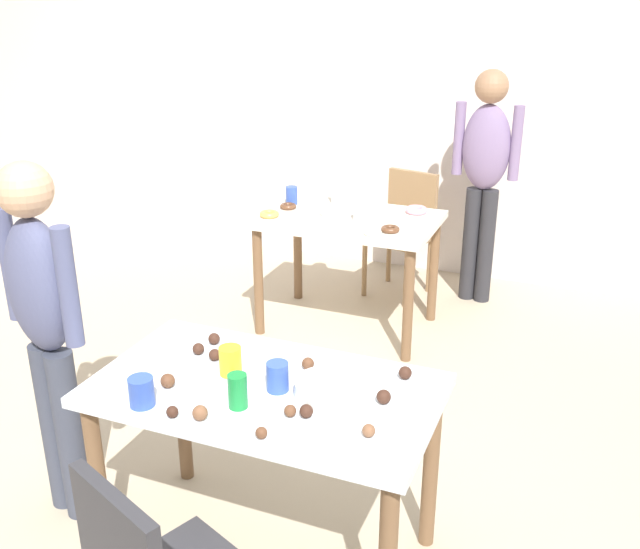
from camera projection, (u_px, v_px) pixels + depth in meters
ground_plane at (282, 537)px, 2.90m from camera, size 6.40×6.40×0.00m
wall_back at (466, 103)px, 5.18m from camera, size 6.40×0.10×2.60m
dining_table_near at (266, 411)px, 2.59m from camera, size 1.23×0.69×0.75m
dining_table_far at (348, 234)px, 4.49m from camera, size 1.09×0.73×0.75m
chair_far_table at (404, 226)px, 5.11m from camera, size 0.48×0.48×0.87m
person_girl_near at (44, 316)px, 2.74m from camera, size 0.45×0.28×1.50m
person_adult_far at (485, 166)px, 4.79m from camera, size 0.45×0.22×1.59m
mixing_bowl at (326, 389)px, 2.47m from camera, size 0.22×0.22×0.06m
soda_can at (238, 391)px, 2.40m from camera, size 0.07×0.07×0.12m
fork_near at (136, 368)px, 2.67m from camera, size 0.17×0.02×0.01m
cup_near_0 at (141, 392)px, 2.41m from camera, size 0.09×0.09×0.10m
cup_near_1 at (230, 361)px, 2.61m from camera, size 0.08×0.08×0.11m
cup_near_2 at (278, 377)px, 2.51m from camera, size 0.08×0.08×0.11m
cake_ball_0 at (235, 379)px, 2.56m from camera, size 0.04×0.04×0.04m
cake_ball_1 at (214, 339)px, 2.84m from camera, size 0.05×0.05×0.05m
cake_ball_2 at (308, 364)px, 2.66m from camera, size 0.05×0.05×0.05m
cake_ball_3 at (198, 349)px, 2.77m from camera, size 0.05×0.05×0.05m
cake_ball_4 at (215, 355)px, 2.72m from camera, size 0.05×0.05×0.05m
cake_ball_5 at (172, 412)px, 2.36m from camera, size 0.04×0.04×0.04m
cake_ball_6 at (306, 411)px, 2.36m from camera, size 0.05×0.05×0.05m
cake_ball_7 at (384, 397)px, 2.44m from camera, size 0.05×0.05×0.05m
cake_ball_8 at (405, 373)px, 2.59m from camera, size 0.05×0.05×0.05m
cake_ball_9 at (369, 431)px, 2.26m from camera, size 0.04×0.04×0.04m
cake_ball_10 at (200, 413)px, 2.34m from camera, size 0.05×0.05×0.05m
cake_ball_11 at (261, 433)px, 2.25m from camera, size 0.04×0.04×0.04m
cake_ball_12 at (290, 411)px, 2.36m from camera, size 0.04×0.04×0.04m
cake_ball_13 at (168, 381)px, 2.53m from camera, size 0.05×0.05×0.05m
pitcher_far at (340, 188)px, 4.67m from camera, size 0.11×0.11×0.21m
cup_far_0 at (361, 212)px, 4.34m from camera, size 0.09×0.09×0.11m
cup_far_1 at (292, 195)px, 4.68m from camera, size 0.08×0.08×0.12m
donut_far_0 at (390, 229)px, 4.16m from camera, size 0.11×0.11×0.03m
donut_far_1 at (269, 214)px, 4.44m from camera, size 0.12×0.12×0.04m
donut_far_2 at (288, 206)px, 4.61m from camera, size 0.11×0.11×0.03m
donut_far_3 at (373, 232)px, 4.11m from camera, size 0.10×0.10×0.03m
donut_far_4 at (327, 212)px, 4.48m from camera, size 0.11×0.11×0.03m
donut_far_5 at (416, 210)px, 4.51m from camera, size 0.14×0.14×0.04m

